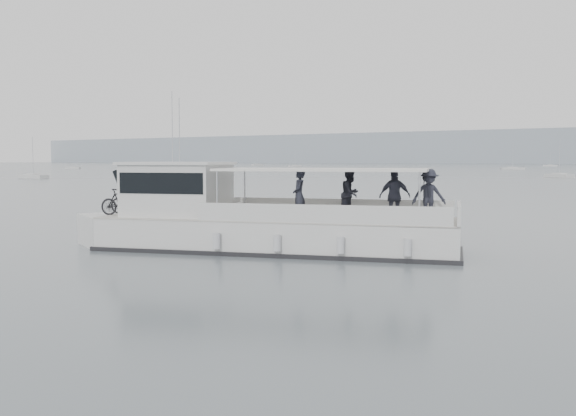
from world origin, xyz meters
The scene contains 2 objects.
ground centered at (0.00, 0.00, 0.00)m, with size 1400.00×1400.00×0.00m, color slate.
tour_boat centered at (2.95, 1.81, 1.03)m, with size 14.75×7.65×6.26m.
Camera 1 is at (17.38, -17.19, 3.36)m, focal length 40.00 mm.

